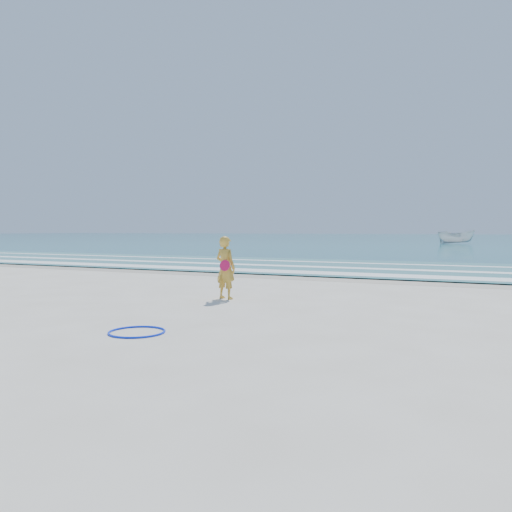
% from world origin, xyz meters
% --- Properties ---
extents(ground, '(400.00, 400.00, 0.00)m').
position_xyz_m(ground, '(0.00, 0.00, 0.00)').
color(ground, silver).
rests_on(ground, ground).
extents(wet_sand, '(400.00, 2.40, 0.00)m').
position_xyz_m(wet_sand, '(0.00, 9.00, 0.00)').
color(wet_sand, '#B2A893').
rests_on(wet_sand, ground).
extents(ocean, '(400.00, 190.00, 0.04)m').
position_xyz_m(ocean, '(0.00, 105.00, 0.02)').
color(ocean, '#19727F').
rests_on(ocean, ground).
extents(shallow, '(400.00, 10.00, 0.01)m').
position_xyz_m(shallow, '(0.00, 14.00, 0.04)').
color(shallow, '#59B7AD').
rests_on(shallow, ocean).
extents(foam_near, '(400.00, 1.40, 0.01)m').
position_xyz_m(foam_near, '(0.00, 10.30, 0.05)').
color(foam_near, white).
rests_on(foam_near, shallow).
extents(foam_mid, '(400.00, 0.90, 0.01)m').
position_xyz_m(foam_mid, '(0.00, 13.20, 0.05)').
color(foam_mid, white).
rests_on(foam_mid, shallow).
extents(foam_far, '(400.00, 0.60, 0.01)m').
position_xyz_m(foam_far, '(0.00, 16.50, 0.05)').
color(foam_far, white).
rests_on(foam_far, shallow).
extents(hoop, '(1.03, 1.03, 0.03)m').
position_xyz_m(hoop, '(1.09, -1.38, 0.02)').
color(hoop, '#0E31FF').
rests_on(hoop, ground).
extents(boat, '(4.49, 2.68, 1.63)m').
position_xyz_m(boat, '(2.93, 55.74, 0.86)').
color(boat, silver).
rests_on(boat, ocean).
extents(woman, '(0.62, 0.48, 1.54)m').
position_xyz_m(woman, '(0.49, 2.78, 0.77)').
color(woman, gold).
rests_on(woman, ground).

